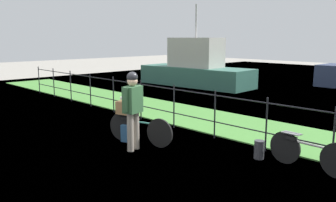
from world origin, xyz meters
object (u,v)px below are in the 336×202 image
Objects in this scene: cyclist_person at (133,104)px; backpack_on_paving at (128,133)px; terrier_dog at (126,98)px; moored_boat_mid at (196,69)px; mooring_bollard at (259,150)px; bicycle_parked at (309,152)px; bicycle_main at (139,129)px; wooden_crate at (125,108)px.

cyclist_person reaches higher than backpack_on_paving.
moored_boat_mid reaches higher than terrier_dog.
moored_boat_mid is at bearing 138.81° from mooring_bollard.
terrier_dog is 3.14m from mooring_bollard.
terrier_dog is 0.82m from backpack_on_paving.
backpack_on_paving is 0.25× the size of bicycle_parked.
bicycle_main is 0.60m from wooden_crate.
wooden_crate is at bearing -56.99° from moored_boat_mid.
bicycle_main is 0.77m from terrier_dog.
backpack_on_paving is 1.08× the size of mooring_bollard.
bicycle_parked is (3.71, 1.28, 0.13)m from backpack_on_paving.
bicycle_parked is at bearing 19.11° from bicycle_main.
backpack_on_paving is at bearing 1.01° from wooden_crate.
cyclist_person is 3.56m from bicycle_parked.
cyclist_person reaches higher than wooden_crate.
wooden_crate reaches higher than mooring_bollard.
bicycle_main is at bearing -54.91° from moored_boat_mid.
cyclist_person reaches higher than bicycle_main.
bicycle_main is 3.60m from bicycle_parked.
terrier_dog is 10.09m from moored_boat_mid.
bicycle_parked is at bearing 5.97° from mooring_bollard.
backpack_on_paving is (-0.58, 0.29, -0.80)m from cyclist_person.
bicycle_main reaches higher than bicycle_parked.
wooden_crate reaches higher than bicycle_parked.
bicycle_parked is (0.96, 0.10, 0.15)m from mooring_bollard.
cyclist_person is (0.63, -0.30, -0.02)m from terrier_dog.
wooden_crate reaches higher than bicycle_main.
moored_boat_mid is (-5.57, 8.45, 0.65)m from backpack_on_paving.
wooden_crate is at bearing -165.02° from terrier_dog.
terrier_dog reaches higher than mooring_bollard.
wooden_crate is (-0.38, -0.10, 0.45)m from bicycle_main.
backpack_on_paving is at bearing -161.71° from bicycle_main.
mooring_bollard is 0.06× the size of moored_boat_mid.
terrier_dog is 0.81× the size of backpack_on_paving.
cyclist_person is 2.74m from mooring_bollard.
mooring_bollard is at bearing -174.03° from bicycle_parked.
moored_boat_mid reaches higher than cyclist_person.
bicycle_main is 5.12× the size of terrier_dog.
cyclist_person is at bearing -23.76° from wooden_crate.
moored_boat_mid is (-6.15, 8.74, -0.15)m from cyclist_person.
moored_boat_mid reaches higher than bicycle_main.
cyclist_person is at bearing -54.32° from bicycle_main.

